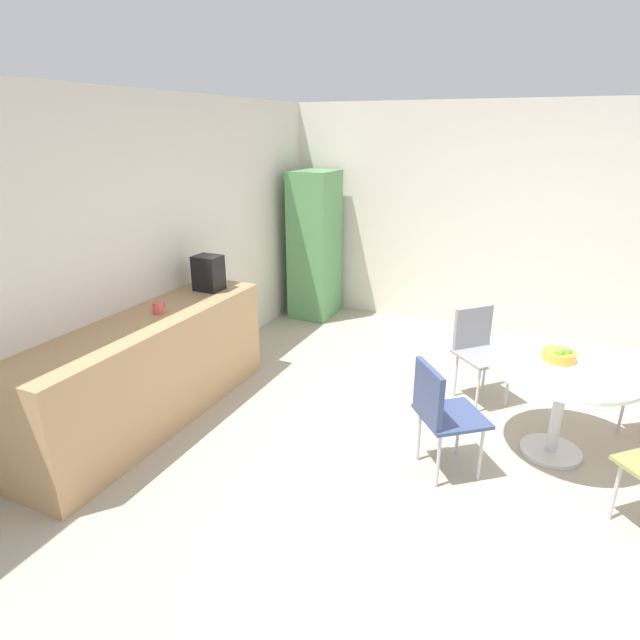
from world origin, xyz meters
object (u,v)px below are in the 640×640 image
at_px(chair_navy, 440,407).
at_px(coffee_maker, 208,273).
at_px(chair_gray, 478,343).
at_px(mug_white, 158,308).
at_px(round_table, 563,383).
at_px(fruit_bowl, 560,355).
at_px(locker_cabinet, 315,246).

distance_m(chair_navy, coffee_maker, 2.43).
xyz_separation_m(chair_gray, mug_white, (-1.38, 2.33, 0.43)).
relative_size(round_table, chair_gray, 1.30).
bearing_deg(fruit_bowl, chair_gray, 46.89).
xyz_separation_m(chair_navy, fruit_bowl, (0.66, -0.70, 0.25)).
xyz_separation_m(round_table, chair_navy, (-0.59, 0.75, -0.07)).
xyz_separation_m(fruit_bowl, mug_white, (-0.78, 2.97, 0.18)).
bearing_deg(chair_navy, mug_white, 92.91).
xyz_separation_m(chair_gray, coffee_maker, (-0.66, 2.35, 0.54)).
bearing_deg(fruit_bowl, mug_white, 104.70).
relative_size(chair_navy, chair_gray, 1.00).
xyz_separation_m(chair_navy, coffee_maker, (0.60, 2.29, 0.54)).
distance_m(round_table, coffee_maker, 3.07).
bearing_deg(mug_white, chair_navy, -87.09).
bearing_deg(chair_navy, locker_cabinet, 39.20).
relative_size(fruit_bowl, mug_white, 1.82).
relative_size(round_table, coffee_maker, 3.36).
xyz_separation_m(locker_cabinet, round_table, (-2.09, -2.94, -0.32)).
height_order(chair_navy, mug_white, mug_white).
height_order(locker_cabinet, round_table, locker_cabinet).
relative_size(locker_cabinet, chair_navy, 2.20).
height_order(locker_cabinet, fruit_bowl, locker_cabinet).
distance_m(chair_navy, fruit_bowl, 1.00).
relative_size(locker_cabinet, mug_white, 14.14).
distance_m(round_table, chair_gray, 0.96).
bearing_deg(coffee_maker, locker_cabinet, -2.75).
distance_m(chair_navy, chair_gray, 1.26).
relative_size(chair_gray, coffee_maker, 2.59).
bearing_deg(mug_white, fruit_bowl, -75.30).
distance_m(locker_cabinet, coffee_maker, 2.09).
height_order(locker_cabinet, chair_navy, locker_cabinet).
bearing_deg(locker_cabinet, chair_gray, -122.27).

